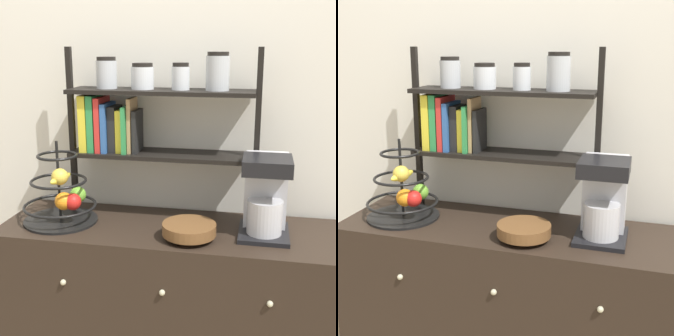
{
  "view_description": "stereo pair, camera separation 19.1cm",
  "coord_description": "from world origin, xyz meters",
  "views": [
    {
      "loc": [
        0.34,
        -1.58,
        1.53
      ],
      "look_at": [
        -0.03,
        0.23,
        1.04
      ],
      "focal_mm": 50.0,
      "sensor_mm": 36.0,
      "label": 1
    },
    {
      "loc": [
        0.53,
        -1.53,
        1.53
      ],
      "look_at": [
        -0.03,
        0.23,
        1.04
      ],
      "focal_mm": 50.0,
      "sensor_mm": 36.0,
      "label": 2
    }
  ],
  "objects": [
    {
      "name": "sideboard",
      "position": [
        0.0,
        0.23,
        0.39
      ],
      "size": [
        1.47,
        0.49,
        0.78
      ],
      "color": "black",
      "rests_on": "ground_plane"
    },
    {
      "name": "shelf_hutch",
      "position": [
        -0.17,
        0.37,
        1.24
      ],
      "size": [
        0.84,
        0.2,
        0.74
      ],
      "color": "black",
      "rests_on": "sideboard"
    },
    {
      "name": "wall_back",
      "position": [
        0.0,
        0.51,
        1.3
      ],
      "size": [
        7.0,
        0.05,
        2.6
      ],
      "primitive_type": "cube",
      "color": "silver",
      "rests_on": "ground_plane"
    },
    {
      "name": "fruit_stand",
      "position": [
        -0.48,
        0.2,
        0.9
      ],
      "size": [
        0.32,
        0.32,
        0.36
      ],
      "color": "black",
      "rests_on": "sideboard"
    },
    {
      "name": "coffee_maker",
      "position": [
        0.37,
        0.25,
        0.95
      ],
      "size": [
        0.2,
        0.24,
        0.33
      ],
      "color": "black",
      "rests_on": "sideboard"
    },
    {
      "name": "wooden_bowl",
      "position": [
        0.08,
        0.13,
        0.82
      ],
      "size": [
        0.21,
        0.21,
        0.06
      ],
      "color": "brown",
      "rests_on": "sideboard"
    }
  ]
}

